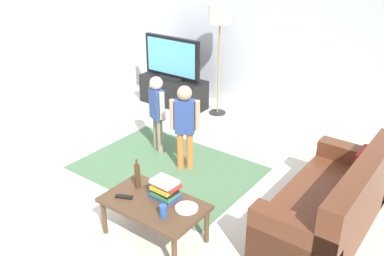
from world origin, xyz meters
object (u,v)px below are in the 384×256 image
(tv_remote, at_px, (124,197))
(tv_stand, at_px, (173,92))
(bottle, at_px, (137,176))
(soda_can, at_px, (163,211))
(floor_lamp, at_px, (220,20))
(coffee_table, at_px, (154,206))
(tv, at_px, (172,58))
(plate, at_px, (187,208))
(child_center, at_px, (185,120))
(couch, at_px, (334,208))
(book_stack, at_px, (165,189))
(child_near_tv, at_px, (157,107))

(tv_remote, bearing_deg, tv_stand, 96.19)
(bottle, bearing_deg, soda_can, -22.93)
(floor_lamp, distance_m, coffee_table, 3.48)
(tv_stand, height_order, soda_can, soda_can)
(tv_stand, height_order, tv, tv)
(coffee_table, bearing_deg, plate, 17.34)
(tv_stand, bearing_deg, coffee_table, -54.08)
(tv_remote, distance_m, soda_can, 0.50)
(tv, height_order, child_center, tv)
(bottle, distance_m, tv_remote, 0.25)
(child_center, xyz_separation_m, coffee_table, (0.59, -1.26, -0.30))
(couch, relative_size, bottle, 5.66)
(tv_stand, relative_size, tv_remote, 7.06)
(tv_stand, distance_m, book_stack, 3.48)
(tv_stand, relative_size, child_near_tv, 1.12)
(tv, relative_size, couch, 0.61)
(book_stack, distance_m, soda_can, 0.30)
(child_near_tv, relative_size, book_stack, 3.58)
(floor_lamp, bearing_deg, tv, -168.16)
(child_center, distance_m, book_stack, 1.31)
(bottle, xyz_separation_m, soda_can, (0.52, -0.22, -0.07))
(child_near_tv, height_order, book_stack, child_near_tv)
(child_center, bearing_deg, soda_can, -59.59)
(floor_lamp, relative_size, coffee_table, 1.78)
(soda_can, bearing_deg, plate, 65.50)
(child_center, bearing_deg, coffee_table, -64.92)
(child_center, height_order, soda_can, child_center)
(floor_lamp, xyz_separation_m, plate, (1.57, -2.92, -1.12))
(child_near_tv, relative_size, bottle, 3.39)
(child_near_tv, bearing_deg, coffee_table, -50.28)
(tv_stand, bearing_deg, floor_lamp, 10.44)
(child_center, bearing_deg, book_stack, -60.85)
(tv_stand, xyz_separation_m, child_near_tv, (0.90, -1.45, 0.40))
(floor_lamp, distance_m, soda_can, 3.63)
(floor_lamp, relative_size, tv_remote, 10.47)
(couch, height_order, floor_lamp, floor_lamp)
(coffee_table, distance_m, book_stack, 0.20)
(book_stack, bearing_deg, couch, 37.22)
(floor_lamp, xyz_separation_m, soda_can, (1.47, -3.14, -1.06))
(tv, distance_m, couch, 3.90)
(tv_stand, height_order, plate, tv_stand)
(child_near_tv, xyz_separation_m, tv_remote, (0.90, -1.54, -0.22))
(child_center, bearing_deg, floor_lamp, 110.68)
(tv_stand, relative_size, book_stack, 3.99)
(tv, distance_m, floor_lamp, 1.09)
(couch, xyz_separation_m, plate, (-1.06, -1.03, 0.14))
(couch, xyz_separation_m, book_stack, (-1.33, -1.01, 0.23))
(tv_stand, height_order, bottle, bottle)
(tv_remote, height_order, soda_can, soda_can)
(child_center, relative_size, tv_remote, 6.58)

